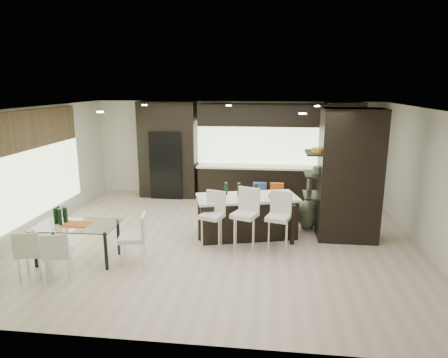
# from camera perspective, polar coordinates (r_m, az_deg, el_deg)

# --- Properties ---
(ground) EXTENTS (8.00, 8.00, 0.00)m
(ground) POSITION_cam_1_polar(r_m,az_deg,el_deg) (8.44, -0.49, -8.56)
(ground) COLOR #C4AC96
(ground) RESTS_ON ground
(back_wall) EXTENTS (8.00, 0.02, 2.70)m
(back_wall) POSITION_cam_1_polar(r_m,az_deg,el_deg) (11.46, 1.72, 4.29)
(back_wall) COLOR beige
(back_wall) RESTS_ON ground
(left_wall) EXTENTS (0.02, 7.00, 2.70)m
(left_wall) POSITION_cam_1_polar(r_m,az_deg,el_deg) (9.41, -25.44, 1.01)
(left_wall) COLOR beige
(left_wall) RESTS_ON ground
(right_wall) EXTENTS (0.02, 7.00, 2.70)m
(right_wall) POSITION_cam_1_polar(r_m,az_deg,el_deg) (8.52, 27.24, -0.35)
(right_wall) COLOR beige
(right_wall) RESTS_ON ground
(ceiling) EXTENTS (8.00, 7.00, 0.02)m
(ceiling) POSITION_cam_1_polar(r_m,az_deg,el_deg) (7.85, -0.53, 10.06)
(ceiling) COLOR white
(ceiling) RESTS_ON ground
(window_left) EXTENTS (0.04, 3.20, 1.90)m
(window_left) POSITION_cam_1_polar(r_m,az_deg,el_deg) (9.56, -24.61, 1.27)
(window_left) COLOR #B2D199
(window_left) RESTS_ON left_wall
(window_back) EXTENTS (3.40, 0.04, 1.20)m
(window_back) POSITION_cam_1_polar(r_m,az_deg,el_deg) (11.35, 4.74, 5.19)
(window_back) COLOR #B2D199
(window_back) RESTS_ON back_wall
(stone_accent) EXTENTS (0.08, 3.00, 0.80)m
(stone_accent) POSITION_cam_1_polar(r_m,az_deg,el_deg) (9.41, -24.98, 6.62)
(stone_accent) COLOR brown
(stone_accent) RESTS_ON left_wall
(ceiling_spots) EXTENTS (4.00, 3.00, 0.02)m
(ceiling_spots) POSITION_cam_1_polar(r_m,az_deg,el_deg) (8.10, -0.30, 10.02)
(ceiling_spots) COLOR white
(ceiling_spots) RESTS_ON ceiling
(back_cabinetry) EXTENTS (6.80, 0.68, 2.70)m
(back_cabinetry) POSITION_cam_1_polar(r_m,az_deg,el_deg) (11.10, 4.15, 3.97)
(back_cabinetry) COLOR black
(back_cabinetry) RESTS_ON ground
(refrigerator) EXTENTS (0.90, 0.68, 1.90)m
(refrigerator) POSITION_cam_1_polar(r_m,az_deg,el_deg) (11.48, -7.96, 2.16)
(refrigerator) COLOR black
(refrigerator) RESTS_ON ground
(partition_column) EXTENTS (1.20, 0.80, 2.70)m
(partition_column) POSITION_cam_1_polar(r_m,az_deg,el_deg) (8.52, 17.47, 0.52)
(partition_column) COLOR black
(partition_column) RESTS_ON ground
(kitchen_island) EXTENTS (2.24, 1.41, 0.87)m
(kitchen_island) POSITION_cam_1_polar(r_m,az_deg,el_deg) (8.48, 3.28, -5.35)
(kitchen_island) COLOR black
(kitchen_island) RESTS_ON ground
(stool_left) EXTENTS (0.52, 0.52, 0.92)m
(stool_left) POSITION_cam_1_polar(r_m,az_deg,el_deg) (7.83, -1.76, -6.75)
(stool_left) COLOR silver
(stool_left) RESTS_ON ground
(stool_mid) EXTENTS (0.57, 0.57, 0.99)m
(stool_mid) POSITION_cam_1_polar(r_m,az_deg,el_deg) (7.74, 2.93, -6.74)
(stool_mid) COLOR silver
(stool_mid) RESTS_ON ground
(stool_right) EXTENTS (0.51, 0.51, 0.94)m
(stool_right) POSITION_cam_1_polar(r_m,az_deg,el_deg) (7.75, 7.68, -7.01)
(stool_right) COLOR silver
(stool_right) RESTS_ON ground
(bench) EXTENTS (1.25, 0.54, 0.47)m
(bench) POSITION_cam_1_polar(r_m,az_deg,el_deg) (9.86, 6.68, -3.94)
(bench) COLOR black
(bench) RESTS_ON ground
(floor_vase) EXTENTS (0.54, 0.54, 1.33)m
(floor_vase) POSITION_cam_1_polar(r_m,az_deg,el_deg) (9.02, 11.99, -2.93)
(floor_vase) COLOR #4B553D
(floor_vase) RESTS_ON ground
(dining_table) EXTENTS (1.47, 0.87, 0.69)m
(dining_table) POSITION_cam_1_polar(r_m,az_deg,el_deg) (7.81, -20.11, -8.54)
(dining_table) COLOR white
(dining_table) RESTS_ON ground
(chair_near) EXTENTS (0.54, 0.54, 0.77)m
(chair_near) POSITION_cam_1_polar(r_m,az_deg,el_deg) (7.23, -22.61, -10.19)
(chair_near) COLOR silver
(chair_near) RESTS_ON ground
(chair_far) EXTENTS (0.50, 0.50, 0.79)m
(chair_far) POSITION_cam_1_polar(r_m,az_deg,el_deg) (7.45, -25.69, -9.75)
(chair_far) COLOR silver
(chair_far) RESTS_ON ground
(chair_end) EXTENTS (0.54, 0.54, 0.85)m
(chair_end) POSITION_cam_1_polar(r_m,az_deg,el_deg) (7.38, -12.91, -8.65)
(chair_end) COLOR silver
(chair_end) RESTS_ON ground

